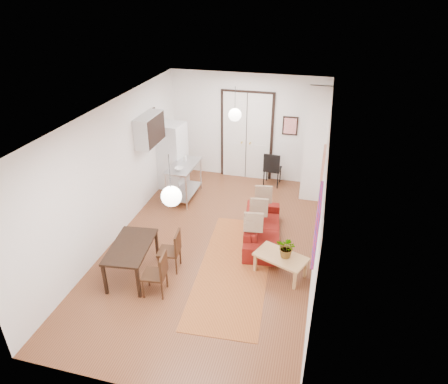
% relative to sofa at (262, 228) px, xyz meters
% --- Properties ---
extents(floor, '(7.00, 7.00, 0.00)m').
position_rel_sofa_xyz_m(floor, '(-0.98, -0.50, -0.28)').
color(floor, brown).
rests_on(floor, ground).
extents(ceiling, '(4.20, 7.00, 0.02)m').
position_rel_sofa_xyz_m(ceiling, '(-0.98, -0.50, 2.62)').
color(ceiling, silver).
rests_on(ceiling, wall_back).
extents(wall_back, '(4.20, 0.02, 2.90)m').
position_rel_sofa_xyz_m(wall_back, '(-0.98, 3.00, 1.17)').
color(wall_back, white).
rests_on(wall_back, floor).
extents(wall_front, '(4.20, 0.02, 2.90)m').
position_rel_sofa_xyz_m(wall_front, '(-0.98, -4.00, 1.17)').
color(wall_front, white).
rests_on(wall_front, floor).
extents(wall_left, '(0.02, 7.00, 2.90)m').
position_rel_sofa_xyz_m(wall_left, '(-3.08, -0.50, 1.17)').
color(wall_left, white).
rests_on(wall_left, floor).
extents(wall_right, '(0.02, 7.00, 2.90)m').
position_rel_sofa_xyz_m(wall_right, '(1.12, -0.50, 1.17)').
color(wall_right, white).
rests_on(wall_right, floor).
extents(double_doors, '(1.44, 0.06, 2.50)m').
position_rel_sofa_xyz_m(double_doors, '(-0.98, 2.95, 0.92)').
color(double_doors, white).
rests_on(double_doors, wall_back).
extents(stub_partition, '(0.50, 0.10, 2.90)m').
position_rel_sofa_xyz_m(stub_partition, '(0.87, 2.05, 1.17)').
color(stub_partition, white).
rests_on(stub_partition, floor).
extents(wall_cabinet, '(0.35, 1.00, 0.70)m').
position_rel_sofa_xyz_m(wall_cabinet, '(-2.90, 1.00, 1.62)').
color(wall_cabinet, silver).
rests_on(wall_cabinet, wall_left).
extents(painting_popart, '(0.05, 1.00, 1.00)m').
position_rel_sofa_xyz_m(painting_popart, '(1.09, -1.75, 1.37)').
color(painting_popart, red).
rests_on(painting_popart, wall_right).
extents(painting_abstract, '(0.05, 0.50, 0.60)m').
position_rel_sofa_xyz_m(painting_abstract, '(1.09, 0.30, 1.52)').
color(painting_abstract, '#F4EACB').
rests_on(painting_abstract, wall_right).
extents(poster_back, '(0.40, 0.03, 0.50)m').
position_rel_sofa_xyz_m(poster_back, '(0.17, 2.97, 1.32)').
color(poster_back, red).
rests_on(poster_back, wall_back).
extents(print_left, '(0.03, 0.44, 0.54)m').
position_rel_sofa_xyz_m(print_left, '(-3.05, 1.50, 1.67)').
color(print_left, '#9A5C40').
rests_on(print_left, wall_left).
extents(pendant_back, '(0.30, 0.30, 0.80)m').
position_rel_sofa_xyz_m(pendant_back, '(-0.98, 1.50, 1.97)').
color(pendant_back, white).
rests_on(pendant_back, ceiling).
extents(pendant_front, '(0.30, 0.30, 0.80)m').
position_rel_sofa_xyz_m(pendant_front, '(-0.98, -2.50, 1.97)').
color(pendant_front, white).
rests_on(pendant_front, ceiling).
extents(kilim_rug, '(1.56, 3.60, 0.01)m').
position_rel_sofa_xyz_m(kilim_rug, '(-0.36, -1.12, -0.27)').
color(kilim_rug, '#AB5D2A').
rests_on(kilim_rug, floor).
extents(sofa, '(1.00, 1.99, 0.56)m').
position_rel_sofa_xyz_m(sofa, '(0.00, 0.00, 0.00)').
color(sofa, maroon).
rests_on(sofa, floor).
extents(coffee_table, '(1.08, 0.85, 0.42)m').
position_rel_sofa_xyz_m(coffee_table, '(0.52, -1.07, 0.09)').
color(coffee_table, tan).
rests_on(coffee_table, floor).
extents(potted_plant, '(0.47, 0.44, 0.41)m').
position_rel_sofa_xyz_m(potted_plant, '(0.62, -1.07, 0.35)').
color(potted_plant, '#316E33').
rests_on(potted_plant, coffee_table).
extents(kitchen_counter, '(0.62, 1.21, 0.92)m').
position_rel_sofa_xyz_m(kitchen_counter, '(-2.25, 1.35, 0.32)').
color(kitchen_counter, silver).
rests_on(kitchen_counter, floor).
extents(bowl, '(0.22, 0.22, 0.05)m').
position_rel_sofa_xyz_m(bowl, '(-2.25, 1.05, 0.67)').
color(bowl, beige).
rests_on(bowl, kitchen_counter).
extents(soap_bottle, '(0.09, 0.09, 0.19)m').
position_rel_sofa_xyz_m(soap_bottle, '(-2.30, 1.60, 0.74)').
color(soap_bottle, '#5095AE').
rests_on(soap_bottle, kitchen_counter).
extents(fridge, '(0.71, 0.71, 1.78)m').
position_rel_sofa_xyz_m(fridge, '(-2.73, 1.87, 0.61)').
color(fridge, silver).
rests_on(fridge, floor).
extents(dining_table, '(0.84, 1.30, 0.68)m').
position_rel_sofa_xyz_m(dining_table, '(-2.17, -1.79, 0.32)').
color(dining_table, black).
rests_on(dining_table, floor).
extents(dining_chair_near, '(0.44, 0.59, 0.84)m').
position_rel_sofa_xyz_m(dining_chair_near, '(-1.57, -1.36, 0.21)').
color(dining_chair_near, '#3C2013').
rests_on(dining_chair_near, floor).
extents(dining_chair_far, '(0.44, 0.59, 0.84)m').
position_rel_sofa_xyz_m(dining_chair_far, '(-1.57, -2.06, 0.21)').
color(dining_chair_far, '#3C2013').
rests_on(dining_chair_far, floor).
extents(black_side_chair, '(0.46, 0.46, 0.96)m').
position_rel_sofa_xyz_m(black_side_chair, '(-0.18, 2.74, 0.28)').
color(black_side_chair, black).
rests_on(black_side_chair, floor).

